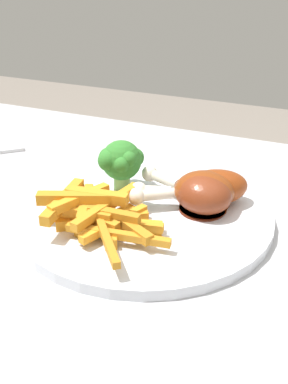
{
  "coord_description": "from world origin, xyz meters",
  "views": [
    {
      "loc": [
        -0.21,
        0.38,
        1.02
      ],
      "look_at": [
        -0.03,
        -0.03,
        0.79
      ],
      "focal_mm": 43.45,
      "sensor_mm": 36.0,
      "label": 1
    }
  ],
  "objects_px": {
    "dining_table": "(107,313)",
    "chicken_drumstick_far": "(207,189)",
    "dinner_plate": "(144,213)",
    "chicken_drumstick_near": "(200,191)",
    "broccoli_floret_front": "(121,161)",
    "carrot_fries_pile": "(98,214)",
    "chicken_drumstick_extra": "(199,192)"
  },
  "relations": [
    {
      "from": "dinner_plate",
      "to": "dining_table",
      "type": "bearing_deg",
      "value": 45.58
    },
    {
      "from": "broccoli_floret_front",
      "to": "chicken_drumstick_near",
      "type": "distance_m",
      "value": 0.1
    },
    {
      "from": "broccoli_floret_front",
      "to": "carrot_fries_pile",
      "type": "relative_size",
      "value": 0.41
    },
    {
      "from": "dining_table",
      "to": "dinner_plate",
      "type": "distance_m",
      "value": 0.14
    },
    {
      "from": "chicken_drumstick_far",
      "to": "dining_table",
      "type": "bearing_deg",
      "value": 36.32
    },
    {
      "from": "dining_table",
      "to": "chicken_drumstick_far",
      "type": "bearing_deg",
      "value": -143.68
    },
    {
      "from": "broccoli_floret_front",
      "to": "carrot_fries_pile",
      "type": "bearing_deg",
      "value": 100.73
    },
    {
      "from": "dinner_plate",
      "to": "chicken_drumstick_near",
      "type": "xyz_separation_m",
      "value": [
        -0.06,
        -0.02,
        0.03
      ]
    },
    {
      "from": "chicken_drumstick_far",
      "to": "chicken_drumstick_extra",
      "type": "height_order",
      "value": "chicken_drumstick_extra"
    },
    {
      "from": "broccoli_floret_front",
      "to": "chicken_drumstick_far",
      "type": "relative_size",
      "value": 0.48
    },
    {
      "from": "carrot_fries_pile",
      "to": "chicken_drumstick_extra",
      "type": "distance_m",
      "value": 0.11
    },
    {
      "from": "dining_table",
      "to": "broccoli_floret_front",
      "type": "relative_size",
      "value": 19.3
    },
    {
      "from": "dinner_plate",
      "to": "chicken_drumstick_near",
      "type": "distance_m",
      "value": 0.07
    },
    {
      "from": "carrot_fries_pile",
      "to": "chicken_drumstick_near",
      "type": "height_order",
      "value": "chicken_drumstick_near"
    },
    {
      "from": "broccoli_floret_front",
      "to": "dinner_plate",
      "type": "bearing_deg",
      "value": 143.17
    },
    {
      "from": "dining_table",
      "to": "chicken_drumstick_near",
      "type": "xyz_separation_m",
      "value": [
        -0.09,
        -0.06,
        0.16
      ]
    },
    {
      "from": "dining_table",
      "to": "chicken_drumstick_near",
      "type": "bearing_deg",
      "value": -147.06
    },
    {
      "from": "carrot_fries_pile",
      "to": "broccoli_floret_front",
      "type": "bearing_deg",
      "value": -79.27
    },
    {
      "from": "dinner_plate",
      "to": "chicken_drumstick_extra",
      "type": "relative_size",
      "value": 2.29
    },
    {
      "from": "dinner_plate",
      "to": "chicken_drumstick_near",
      "type": "height_order",
      "value": "chicken_drumstick_near"
    },
    {
      "from": "broccoli_floret_front",
      "to": "chicken_drumstick_near",
      "type": "bearing_deg",
      "value": 174.98
    },
    {
      "from": "broccoli_floret_front",
      "to": "chicken_drumstick_near",
      "type": "height_order",
      "value": "broccoli_floret_front"
    },
    {
      "from": "carrot_fries_pile",
      "to": "chicken_drumstick_far",
      "type": "bearing_deg",
      "value": -133.88
    },
    {
      "from": "dining_table",
      "to": "chicken_drumstick_near",
      "type": "relative_size",
      "value": 9.88
    },
    {
      "from": "dinner_plate",
      "to": "chicken_drumstick_far",
      "type": "relative_size",
      "value": 2.24
    },
    {
      "from": "dining_table",
      "to": "carrot_fries_pile",
      "type": "distance_m",
      "value": 0.15
    },
    {
      "from": "chicken_drumstick_near",
      "to": "chicken_drumstick_extra",
      "type": "distance_m",
      "value": 0.0
    },
    {
      "from": "dining_table",
      "to": "carrot_fries_pile",
      "type": "bearing_deg",
      "value": 106.95
    },
    {
      "from": "dining_table",
      "to": "chicken_drumstick_far",
      "type": "height_order",
      "value": "chicken_drumstick_far"
    },
    {
      "from": "broccoli_floret_front",
      "to": "carrot_fries_pile",
      "type": "xyz_separation_m",
      "value": [
        -0.02,
        0.09,
        -0.02
      ]
    },
    {
      "from": "dining_table",
      "to": "chicken_drumstick_far",
      "type": "relative_size",
      "value": 9.22
    },
    {
      "from": "carrot_fries_pile",
      "to": "chicken_drumstick_near",
      "type": "distance_m",
      "value": 0.12
    }
  ]
}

